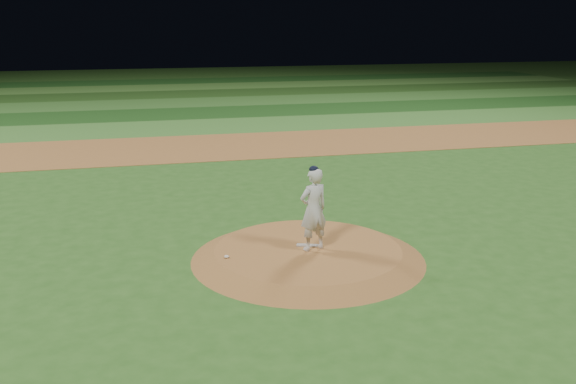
# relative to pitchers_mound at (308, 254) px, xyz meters

# --- Properties ---
(ground) EXTENTS (120.00, 120.00, 0.00)m
(ground) POSITION_rel_pitchers_mound_xyz_m (0.00, 0.00, -0.12)
(ground) COLOR #2B5B1D
(ground) RESTS_ON ground
(infield_dirt_band) EXTENTS (70.00, 6.00, 0.02)m
(infield_dirt_band) POSITION_rel_pitchers_mound_xyz_m (0.00, 14.00, -0.12)
(infield_dirt_band) COLOR #97612F
(infield_dirt_band) RESTS_ON ground
(outfield_stripe_0) EXTENTS (70.00, 5.00, 0.02)m
(outfield_stripe_0) POSITION_rel_pitchers_mound_xyz_m (0.00, 19.50, -0.12)
(outfield_stripe_0) COLOR #3A752A
(outfield_stripe_0) RESTS_ON ground
(outfield_stripe_1) EXTENTS (70.00, 5.00, 0.02)m
(outfield_stripe_1) POSITION_rel_pitchers_mound_xyz_m (0.00, 24.50, -0.12)
(outfield_stripe_1) COLOR #1A4516
(outfield_stripe_1) RESTS_ON ground
(outfield_stripe_2) EXTENTS (70.00, 5.00, 0.02)m
(outfield_stripe_2) POSITION_rel_pitchers_mound_xyz_m (0.00, 29.50, -0.12)
(outfield_stripe_2) COLOR #326825
(outfield_stripe_2) RESTS_ON ground
(outfield_stripe_3) EXTENTS (70.00, 5.00, 0.02)m
(outfield_stripe_3) POSITION_rel_pitchers_mound_xyz_m (0.00, 34.50, -0.12)
(outfield_stripe_3) COLOR #204717
(outfield_stripe_3) RESTS_ON ground
(outfield_stripe_4) EXTENTS (70.00, 5.00, 0.02)m
(outfield_stripe_4) POSITION_rel_pitchers_mound_xyz_m (0.00, 39.50, -0.12)
(outfield_stripe_4) COLOR #3F772B
(outfield_stripe_4) RESTS_ON ground
(outfield_stripe_5) EXTENTS (70.00, 5.00, 0.02)m
(outfield_stripe_5) POSITION_rel_pitchers_mound_xyz_m (0.00, 44.50, -0.12)
(outfield_stripe_5) COLOR #1B4C18
(outfield_stripe_5) RESTS_ON ground
(pitchers_mound) EXTENTS (5.50, 5.50, 0.25)m
(pitchers_mound) POSITION_rel_pitchers_mound_xyz_m (0.00, 0.00, 0.00)
(pitchers_mound) COLOR #9A622F
(pitchers_mound) RESTS_ON ground
(pitching_rubber) EXTENTS (0.61, 0.35, 0.03)m
(pitching_rubber) POSITION_rel_pitchers_mound_xyz_m (0.07, 0.17, 0.14)
(pitching_rubber) COLOR beige
(pitching_rubber) RESTS_ON pitchers_mound
(rosin_bag) EXTENTS (0.11, 0.11, 0.06)m
(rosin_bag) POSITION_rel_pitchers_mound_xyz_m (-1.95, -0.15, 0.16)
(rosin_bag) COLOR silver
(rosin_bag) RESTS_ON pitchers_mound
(pitcher_on_mound) EXTENTS (0.82, 0.67, 2.01)m
(pitcher_on_mound) POSITION_rel_pitchers_mound_xyz_m (0.10, -0.08, 1.11)
(pitcher_on_mound) COLOR silver
(pitcher_on_mound) RESTS_ON pitchers_mound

